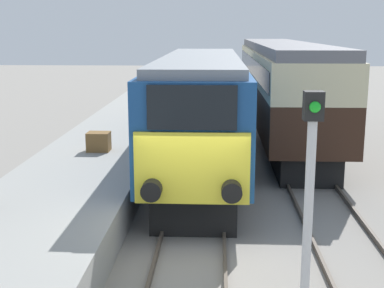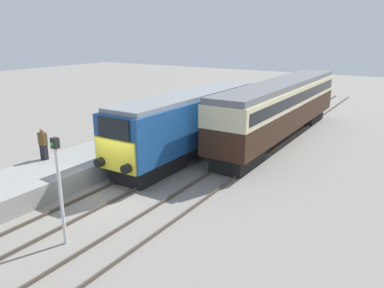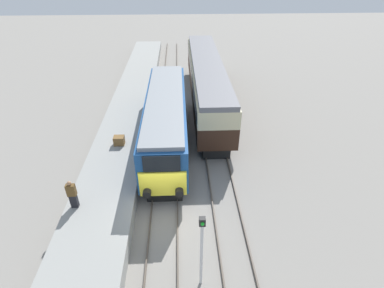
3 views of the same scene
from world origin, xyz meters
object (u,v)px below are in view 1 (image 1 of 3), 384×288
Objects in this scene: locomotive at (201,108)px; passenger_carriage at (281,80)px; luggage_crate at (99,142)px; signal_post at (308,216)px.

locomotive is 0.74× the size of passenger_carriage.
luggage_crate is (-3.19, -1.14, -0.91)m from locomotive.
locomotive is at bearing 19.76° from luggage_crate.
signal_post is (1.70, -10.90, 0.21)m from locomotive.
luggage_crate is (-6.59, -7.79, -1.26)m from passenger_carriage.
passenger_carriage is at bearing 84.47° from signal_post.
signal_post reaches higher than locomotive.
luggage_crate is at bearing 116.61° from signal_post.
passenger_carriage is 17.63m from signal_post.
locomotive is 7.48m from passenger_carriage.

